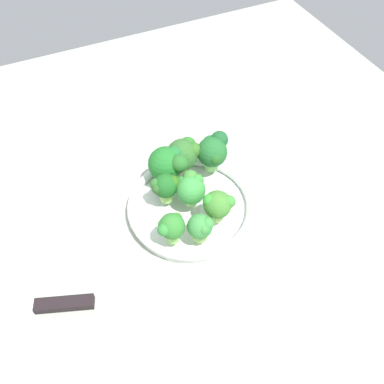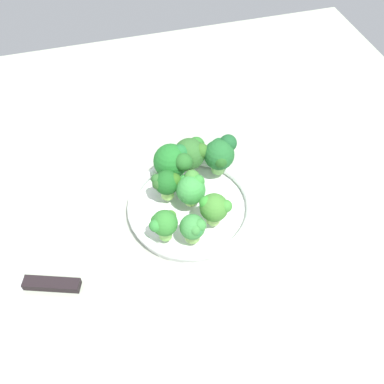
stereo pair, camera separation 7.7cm
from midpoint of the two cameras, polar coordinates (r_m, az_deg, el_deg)
ground_plane at (r=82.63cm, az=-2.81°, el=-3.32°), size 130.00×130.00×2.50cm
bowl at (r=80.47cm, az=-2.74°, el=-2.15°), size 24.28×24.28×2.88cm
broccoli_floret_0 at (r=71.67cm, az=-5.92°, el=-4.91°), size 4.59×5.10×6.31cm
broccoli_floret_1 at (r=74.00cm, az=0.52°, el=-1.93°), size 5.13×5.58×6.50cm
broccoli_floret_2 at (r=81.88cm, az=0.17°, el=5.50°), size 6.67×6.90×7.52cm
broccoli_floret_3 at (r=71.95cm, az=-1.84°, el=-5.01°), size 4.53×4.46×5.57cm
broccoli_floret_4 at (r=76.69cm, az=-3.03°, el=0.44°), size 5.81×5.44×6.35cm
broccoli_floret_5 at (r=80.04cm, az=-6.07°, el=3.73°), size 7.34×6.92×7.65cm
broccoli_floret_6 at (r=77.23cm, az=-6.46°, el=0.62°), size 4.66×5.46×6.23cm
broccoli_floret_7 at (r=82.12cm, az=-3.79°, el=5.11°), size 6.43×6.76×7.16cm
knife at (r=76.93cm, az=-23.32°, el=-14.32°), size 11.09×25.89×1.50cm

